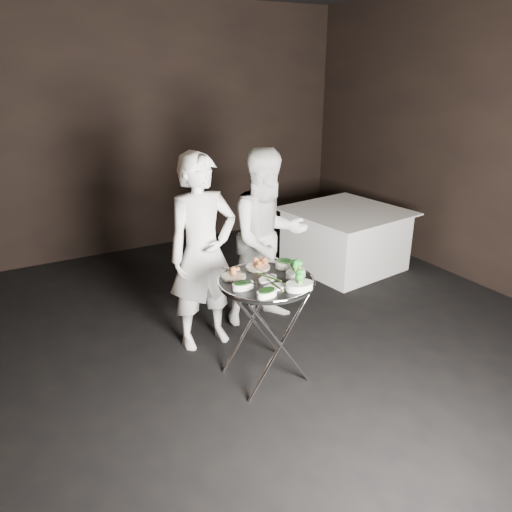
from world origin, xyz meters
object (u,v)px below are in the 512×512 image
tray_stand (266,325)px  waiter_left (203,253)px  serving_tray (266,281)px  dining_table (345,239)px  waiter_right (268,238)px

tray_stand → waiter_left: 0.82m
serving_tray → waiter_left: 0.73m
serving_tray → dining_table: serving_tray is taller
tray_stand → dining_table: size_ratio=0.66×
waiter_right → serving_tray: bearing=-117.8°
dining_table → waiter_left: bearing=-160.2°
tray_stand → dining_table: 2.44m
waiter_left → dining_table: (2.12, 0.77, -0.48)m
tray_stand → dining_table: bearing=37.2°
serving_tray → dining_table: bearing=37.2°
serving_tray → waiter_right: 0.94m
tray_stand → waiter_right: (0.49, 0.80, 0.36)m
waiter_right → tray_stand: bearing=-117.8°
waiter_right → dining_table: (1.45, 0.67, -0.46)m
waiter_right → dining_table: size_ratio=1.33×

